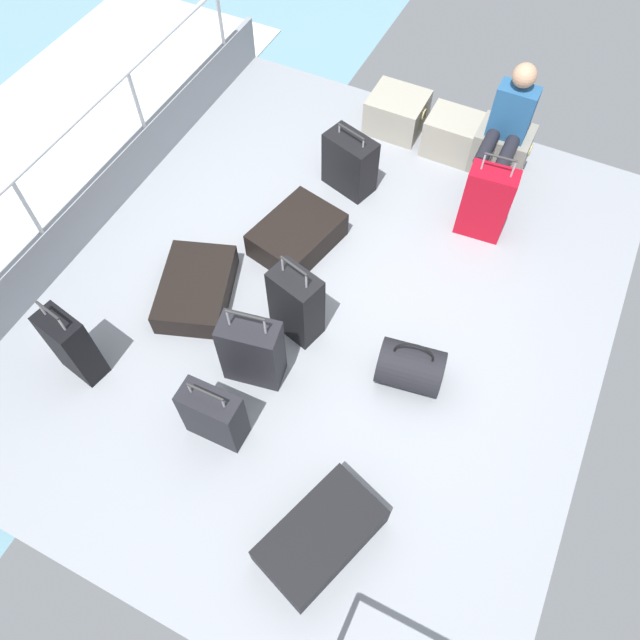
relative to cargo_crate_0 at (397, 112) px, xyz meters
The scene contains 18 objects.
ground_plane 2.23m from the cargo_crate_0, 82.23° to the right, with size 4.40×5.20×0.06m, color gray.
gunwale_port 2.89m from the cargo_crate_0, 130.39° to the right, with size 0.06×5.20×0.45m, color gray.
railing_port 2.95m from the cargo_crate_0, 130.39° to the right, with size 0.04×4.20×1.02m.
sea_wake 4.00m from the cargo_crate_0, 146.33° to the right, with size 12.00×12.00×0.01m.
cargo_crate_0 is the anchor object (origin of this frame).
cargo_crate_1 0.65m from the cargo_crate_0, ahead, with size 0.62×0.41×0.39m.
cargo_crate_2 1.08m from the cargo_crate_0, ahead, with size 0.52×0.41×0.42m.
passenger_seated 1.19m from the cargo_crate_0, 14.03° to the right, with size 0.34×0.66×1.12m.
suitcase_0 3.04m from the cargo_crate_0, 88.03° to the right, with size 0.46×0.31×0.81m.
suitcase_1 3.57m from the cargo_crate_0, 88.47° to the right, with size 0.42×0.21×0.64m.
suitcase_2 3.74m from the cargo_crate_0, 106.83° to the right, with size 0.37×0.26×0.80m.
suitcase_3 1.51m from the cargo_crate_0, 38.70° to the right, with size 0.41×0.24×0.86m.
suitcase_4 2.56m from the cargo_crate_0, 85.40° to the right, with size 0.43×0.33×0.81m.
suitcase_5 0.95m from the cargo_crate_0, 95.02° to the right, with size 0.51×0.38×0.64m.
suitcase_6 2.72m from the cargo_crate_0, 104.21° to the right, with size 0.77×0.93×0.21m.
suitcase_7 1.80m from the cargo_crate_0, 95.89° to the right, with size 0.69×0.84×0.25m.
suitcase_8 4.08m from the cargo_crate_0, 74.49° to the right, with size 0.69×0.90×0.23m.
duffel_bag 2.83m from the cargo_crate_0, 65.76° to the right, with size 0.52×0.42×0.50m.
Camera 1 is at (1.17, -2.52, 4.08)m, focal length 33.68 mm.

